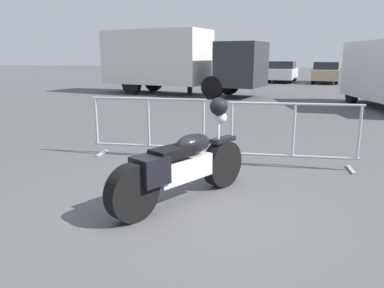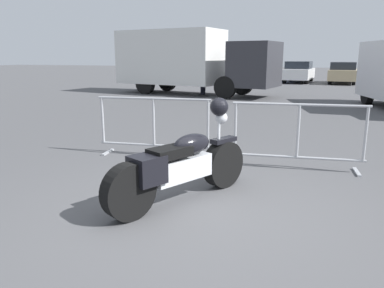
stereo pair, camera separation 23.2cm
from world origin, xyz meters
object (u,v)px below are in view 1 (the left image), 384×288
Objects in this scene: parked_car_tan at (326,72)px; motorcycle at (183,165)px; parked_car_silver at (167,71)px; crowd_barrier_near at (149,127)px; pedestrian at (190,75)px; crowd_barrier_far at (293,135)px; parked_car_white at (283,72)px; box_truck at (173,59)px; parked_car_red at (206,71)px; parked_car_blue at (243,70)px.

motorcycle is at bearing 177.31° from parked_car_tan.
crowd_barrier_near is at bearing -156.57° from parked_car_silver.
crowd_barrier_far is at bearing 147.87° from pedestrian.
parked_car_white is at bearing 27.23° from motorcycle.
box_truck is at bearing 160.26° from parked_car_white.
parked_car_red is 5.73m from parked_car_white.
parked_car_white is at bearing -95.02° from parked_car_blue.
pedestrian is (-2.63, 11.07, 0.37)m from crowd_barrier_near.
box_truck reaches higher than pedestrian.
crowd_barrier_far is 0.49× the size of parked_car_tan.
box_truck reaches higher than parked_car_red.
crowd_barrier_near is 0.49× the size of parked_car_silver.
box_truck is at bearing 107.30° from crowd_barrier_near.
motorcycle is 0.46× the size of parked_car_blue.
crowd_barrier_far is 23.37m from parked_car_silver.
parked_car_red is at bearing 92.07° from parked_car_blue.
box_truck is 1.77× the size of parked_car_blue.
parked_car_silver is at bearing 94.42° from parked_car_white.
crowd_barrier_near and crowd_barrier_far have the same top height.
parked_car_silver is 11.40m from parked_car_tan.
crowd_barrier_far is 0.50× the size of parked_car_red.
parked_car_silver is 0.94× the size of parked_car_blue.
pedestrian is (-0.84, -10.57, 0.16)m from parked_car_blue.
crowd_barrier_far is 1.23× the size of pedestrian.
parked_car_blue is (5.70, 0.53, 0.05)m from parked_car_silver.
parked_car_red is at bearing 108.23° from crowd_barrier_far.
parked_car_silver is 2.51× the size of pedestrian.
pedestrian is (2.01, -10.66, 0.22)m from parked_car_red.
parked_car_blue reaches higher than parked_car_white.
parked_car_white is at bearing 87.13° from crowd_barrier_near.
parked_car_red reaches higher than motorcycle.
box_truck is at bearing 147.99° from parked_car_tan.
parked_car_red is (-4.64, 21.73, 0.15)m from crowd_barrier_near.
parked_car_blue reaches higher than crowd_barrier_near.
parked_car_red is (-7.16, 21.73, 0.15)m from crowd_barrier_far.
pedestrian is at bearing 179.36° from parked_car_blue.
parked_car_white is 1.02× the size of parked_car_tan.
parked_car_red is (2.85, 0.62, -0.01)m from parked_car_silver.
parked_car_white is (2.85, -0.45, -0.03)m from parked_car_blue.
parked_car_white is at bearing 76.49° from box_truck.
box_truck is at bearing 46.73° from motorcycle.
parked_car_silver is 1.02× the size of parked_car_red.
crowd_barrier_far is 0.26× the size of box_truck.
parked_car_tan is 11.96m from pedestrian.
parked_car_red is 2.46× the size of pedestrian.
pedestrian reaches higher than parked_car_tan.
parked_car_white is (4.48, 10.23, -0.91)m from box_truck.
parked_car_tan reaches higher than crowd_barrier_far.
box_truck is 10.88m from parked_car_red.
crowd_barrier_far is 21.13m from parked_car_tan.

